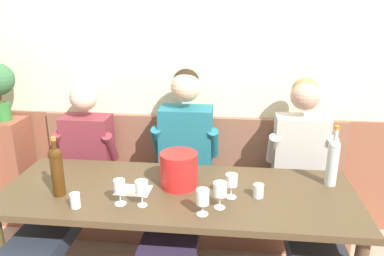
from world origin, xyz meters
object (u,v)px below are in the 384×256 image
object	(u,v)px
wine_bottle_amber_mid	(333,160)
wine_glass_mid_left	(142,188)
wine_bottle_clear_water	(57,170)
water_tumbler_center	(75,200)
ice_bucket	(178,170)
wine_glass_by_bottle	(231,181)
wine_glass_right_end	(203,197)
person_left_seat	(73,176)
wine_glass_near_bucket	(119,187)
dining_table	(178,202)
wall_bench	(190,201)
wine_glass_center_front	(220,190)
person_center_right_seat	(306,185)
person_right_seat	(181,173)
water_tumbler_left	(258,191)

from	to	relation	value
wine_bottle_amber_mid	wine_glass_mid_left	distance (m)	1.17
wine_bottle_clear_water	water_tumbler_center	bearing A→B (deg)	-40.65
ice_bucket	wine_glass_mid_left	world-z (taller)	ice_bucket
wine_glass_by_bottle	ice_bucket	bearing A→B (deg)	161.04
ice_bucket	wine_glass_right_end	xyz separation A→B (m)	(0.18, -0.32, -0.01)
person_left_seat	wine_glass_near_bucket	xyz separation A→B (m)	(0.51, -0.53, 0.21)
dining_table	wine_glass_by_bottle	bearing A→B (deg)	-9.03
person_left_seat	wine_bottle_amber_mid	world-z (taller)	person_left_seat
wall_bench	wine_glass_mid_left	bearing A→B (deg)	-101.19
dining_table	wine_glass_near_bucket	distance (m)	0.40
wine_bottle_amber_mid	wine_glass_center_front	distance (m)	0.77
wine_glass_center_front	person_left_seat	bearing A→B (deg)	154.65
person_center_right_seat	wine_bottle_amber_mid	bearing A→B (deg)	-53.43
water_tumbler_center	wine_glass_mid_left	bearing A→B (deg)	9.38
wine_glass_by_bottle	water_tumbler_center	size ratio (longest dim) A/B	1.73
wine_bottle_clear_water	wine_glass_by_bottle	world-z (taller)	wine_bottle_clear_water
person_left_seat	person_center_right_seat	xyz separation A→B (m)	(1.63, 0.00, 0.02)
dining_table	person_center_right_seat	size ratio (longest dim) A/B	1.63
dining_table	person_left_seat	xyz separation A→B (m)	(-0.81, 0.33, -0.03)
wine_glass_by_bottle	person_left_seat	bearing A→B (deg)	161.40
person_center_right_seat	wine_bottle_clear_water	xyz separation A→B (m)	(-1.51, -0.46, 0.25)
wine_bottle_clear_water	wine_glass_by_bottle	bearing A→B (deg)	4.42
person_right_seat	dining_table	bearing A→B (deg)	-85.24
dining_table	wine_glass_near_bucket	world-z (taller)	wine_glass_near_bucket
person_right_seat	water_tumbler_left	bearing A→B (deg)	-37.27
wine_bottle_clear_water	wine_glass_by_bottle	size ratio (longest dim) A/B	2.48
dining_table	water_tumbler_left	size ratio (longest dim) A/B	26.56
dining_table	wine_glass_right_end	size ratio (longest dim) A/B	14.47
person_right_seat	wine_glass_by_bottle	distance (m)	0.56
wine_bottle_amber_mid	water_tumbler_center	world-z (taller)	wine_bottle_amber_mid
wine_glass_center_front	wine_bottle_amber_mid	bearing A→B (deg)	27.93
wall_bench	wine_glass_center_front	xyz separation A→B (m)	(0.26, -0.85, 0.56)
water_tumbler_center	water_tumbler_left	xyz separation A→B (m)	(1.02, 0.23, -0.00)
person_center_right_seat	wine_glass_by_bottle	bearing A→B (deg)	-142.65
wall_bench	wine_bottle_amber_mid	size ratio (longest dim) A/B	6.31
person_center_right_seat	wine_glass_by_bottle	distance (m)	0.66
wine_bottle_amber_mid	wine_glass_by_bottle	size ratio (longest dim) A/B	2.64
wall_bench	wine_glass_right_end	xyz separation A→B (m)	(0.17, -0.93, 0.55)
ice_bucket	water_tumbler_left	bearing A→B (deg)	-10.66
person_right_seat	wine_bottle_clear_water	distance (m)	0.85
ice_bucket	wine_glass_center_front	distance (m)	0.36
ice_bucket	wine_glass_near_bucket	bearing A→B (deg)	-138.72
wall_bench	water_tumbler_left	world-z (taller)	wall_bench
wall_bench	dining_table	world-z (taller)	wall_bench
wine_glass_near_bucket	wine_bottle_clear_water	bearing A→B (deg)	170.10
wall_bench	water_tumbler_center	size ratio (longest dim) A/B	28.78
wine_glass_right_end	wine_glass_mid_left	bearing A→B (deg)	170.53
wine_bottle_clear_water	wine_glass_center_front	xyz separation A→B (m)	(0.95, -0.05, -0.05)
ice_bucket	dining_table	bearing A→B (deg)	-85.53
wine_bottle_amber_mid	water_tumbler_center	xyz separation A→B (m)	(-1.47, -0.44, -0.12)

